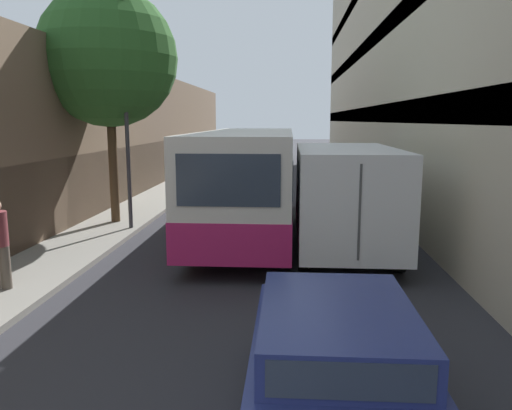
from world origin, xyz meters
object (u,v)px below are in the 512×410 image
panel_van (222,165)px  car_hatchback (337,371)px  bus (249,180)px  street_lamp (124,69)px  box_truck (342,192)px  street_tree_left (108,58)px

panel_van → car_hatchback: bearing=-79.0°
bus → street_lamp: (-3.62, -0.14, 3.22)m
bus → box_truck: bus is taller
box_truck → street_lamp: 7.21m
car_hatchback → box_truck: box_truck is taller
panel_van → street_tree_left: (-2.10, -10.31, 4.20)m
car_hatchback → bus: (-1.74, 9.80, 0.89)m
street_lamp → bus: bearing=2.2°
panel_van → street_tree_left: street_tree_left is taller
street_lamp → street_tree_left: (-0.80, 0.93, 0.44)m
street_lamp → street_tree_left: bearing=130.8°
box_truck → street_tree_left: (-7.05, 2.24, 3.80)m
bus → box_truck: 3.00m
bus → street_lamp: bearing=-177.8°
box_truck → panel_van: 13.49m
car_hatchback → bus: 10.00m
street_tree_left → bus: bearing=-10.1°
panel_van → street_lamp: size_ratio=0.68×
bus → car_hatchback: bearing=-79.9°
car_hatchback → panel_van: panel_van is taller
bus → box_truck: bearing=-29.0°
bus → street_tree_left: size_ratio=1.38×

